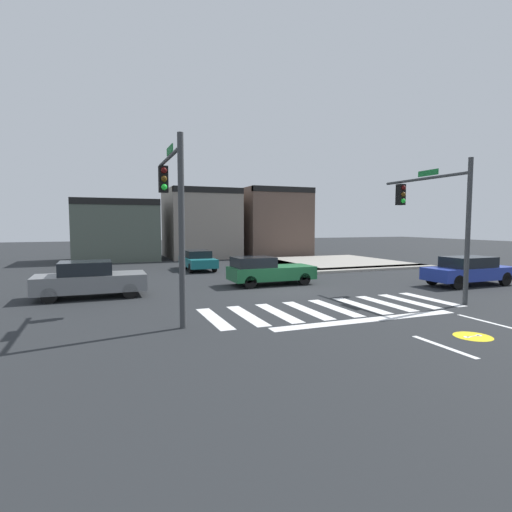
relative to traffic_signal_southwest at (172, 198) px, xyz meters
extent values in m
plane|color=#232628|center=(5.73, 3.86, -3.89)|extent=(120.00, 120.00, 0.00)
cube|color=silver|center=(1.17, -0.64, -3.89)|extent=(0.48, 3.18, 0.01)
cube|color=silver|center=(2.31, -0.64, -3.89)|extent=(0.48, 3.18, 0.01)
cube|color=silver|center=(3.45, -0.64, -3.89)|extent=(0.48, 3.18, 0.01)
cube|color=silver|center=(4.59, -0.64, -3.89)|extent=(0.48, 3.18, 0.01)
cube|color=silver|center=(5.73, -0.64, -3.89)|extent=(0.48, 3.18, 0.01)
cube|color=silver|center=(6.86, -0.64, -3.89)|extent=(0.48, 3.18, 0.01)
cube|color=silver|center=(8.00, -0.64, -3.89)|extent=(0.48, 3.18, 0.01)
cube|color=silver|center=(9.14, -0.64, -3.89)|extent=(0.48, 3.18, 0.01)
cube|color=silver|center=(10.28, -0.64, -3.89)|extent=(0.48, 3.18, 0.01)
cube|color=white|center=(5.73, -2.64, -3.89)|extent=(6.80, 0.50, 0.01)
cube|color=white|center=(5.73, -5.64, -3.89)|extent=(0.16, 2.00, 0.01)
cylinder|color=yellow|center=(7.20, -5.25, -3.89)|extent=(1.01, 1.01, 0.01)
cylinder|color=white|center=(6.97, -5.25, -3.88)|extent=(0.16, 0.16, 0.00)
cylinder|color=white|center=(7.43, -5.25, -3.88)|extent=(0.16, 0.16, 0.00)
cube|color=white|center=(7.20, -5.25, -3.88)|extent=(0.45, 0.04, 0.00)
cube|color=#9E998E|center=(14.73, 9.06, -3.82)|extent=(10.00, 1.60, 0.15)
cube|color=#9E998E|center=(10.53, 13.86, -3.82)|extent=(1.60, 10.00, 0.15)
cube|color=#9E998E|center=(14.73, 13.86, -3.82)|extent=(10.00, 10.00, 0.15)
cube|color=#4C564C|center=(-0.92, 22.65, -1.36)|extent=(6.70, 5.59, 5.06)
cube|color=black|center=(-0.92, 20.06, 0.92)|extent=(6.70, 0.50, 0.50)
cube|color=gray|center=(6.49, 23.28, -0.81)|extent=(6.06, 6.84, 6.17)
cube|color=black|center=(6.49, 20.06, 2.03)|extent=(6.06, 0.50, 0.50)
cube|color=brown|center=(13.49, 23.27, -0.68)|extent=(6.17, 6.83, 6.43)
cube|color=black|center=(13.49, 20.06, 2.29)|extent=(6.17, 0.50, 0.50)
cylinder|color=#383A3D|center=(0.00, -1.47, -1.06)|extent=(0.18, 0.18, 5.66)
cylinder|color=#383A3D|center=(0.00, 0.55, 1.37)|extent=(0.12, 4.03, 0.12)
cube|color=black|center=(0.00, 1.85, 0.79)|extent=(0.32, 0.32, 0.95)
sphere|color=#470A0A|center=(0.00, 1.68, 1.09)|extent=(0.22, 0.22, 0.22)
sphere|color=#4C330C|center=(0.00, 1.68, 0.79)|extent=(0.22, 0.22, 0.22)
sphere|color=#1ED833|center=(0.00, 1.68, 0.50)|extent=(0.22, 0.22, 0.22)
cube|color=#197233|center=(0.00, 0.35, 1.59)|extent=(0.03, 1.10, 0.24)
cylinder|color=#383A3D|center=(10.70, -1.94, -1.13)|extent=(0.18, 0.18, 5.53)
cylinder|color=#383A3D|center=(10.70, 0.37, 1.09)|extent=(0.12, 4.61, 0.12)
cube|color=black|center=(10.70, 1.75, 0.51)|extent=(0.32, 0.32, 0.95)
sphere|color=#470A0A|center=(10.70, 1.58, 0.81)|extent=(0.22, 0.22, 0.22)
sphere|color=#4C330C|center=(10.70, 1.58, 0.51)|extent=(0.22, 0.22, 0.22)
sphere|color=#1ED833|center=(10.70, 1.58, 0.22)|extent=(0.22, 0.22, 0.22)
cube|color=#197233|center=(10.70, 0.14, 1.31)|extent=(0.03, 1.10, 0.24)
cube|color=#1E6638|center=(5.84, 5.39, -3.29)|extent=(4.26, 1.80, 0.65)
cube|color=black|center=(4.86, 5.39, -2.71)|extent=(1.96, 1.58, 0.50)
cylinder|color=black|center=(7.29, 6.18, -3.58)|extent=(0.61, 0.22, 0.61)
cylinder|color=black|center=(7.29, 4.61, -3.58)|extent=(0.61, 0.22, 0.61)
cylinder|color=black|center=(4.39, 6.18, -3.58)|extent=(0.61, 0.22, 0.61)
cylinder|color=black|center=(4.39, 4.61, -3.58)|extent=(0.61, 0.22, 0.61)
cube|color=slate|center=(-2.61, 4.90, -3.27)|extent=(4.38, 1.88, 0.70)
cube|color=black|center=(-2.80, 4.90, -2.65)|extent=(2.04, 1.65, 0.54)
cylinder|color=black|center=(-1.12, 5.73, -3.59)|extent=(0.61, 0.22, 0.61)
cylinder|color=black|center=(-1.12, 4.07, -3.59)|extent=(0.61, 0.22, 0.61)
cylinder|color=black|center=(-4.10, 5.73, -3.59)|extent=(0.61, 0.22, 0.61)
cylinder|color=black|center=(-4.10, 4.07, -3.59)|extent=(0.61, 0.22, 0.61)
cube|color=#196B70|center=(3.83, 13.10, -3.34)|extent=(1.73, 4.29, 0.55)
cube|color=black|center=(3.83, 13.23, -2.82)|extent=(1.52, 2.22, 0.47)
cylinder|color=black|center=(4.58, 11.64, -3.58)|extent=(0.22, 0.61, 0.61)
cylinder|color=black|center=(3.07, 11.64, -3.58)|extent=(0.22, 0.61, 0.61)
cylinder|color=black|center=(4.58, 14.55, -3.58)|extent=(0.22, 0.61, 0.61)
cylinder|color=black|center=(3.07, 14.55, -3.58)|extent=(0.22, 0.61, 0.61)
cube|color=#23389E|center=(14.91, 1.55, -3.28)|extent=(4.65, 1.74, 0.61)
cube|color=black|center=(14.85, 1.55, -2.71)|extent=(2.40, 1.53, 0.52)
cylinder|color=black|center=(13.33, 0.79, -3.55)|extent=(0.68, 0.22, 0.68)
cylinder|color=black|center=(13.33, 2.31, -3.55)|extent=(0.68, 0.22, 0.68)
cylinder|color=black|center=(16.49, 0.79, -3.55)|extent=(0.68, 0.22, 0.68)
cylinder|color=black|center=(16.49, 2.31, -3.55)|extent=(0.68, 0.22, 0.68)
camera|label=1|loc=(-2.23, -13.08, -0.82)|focal=28.14mm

